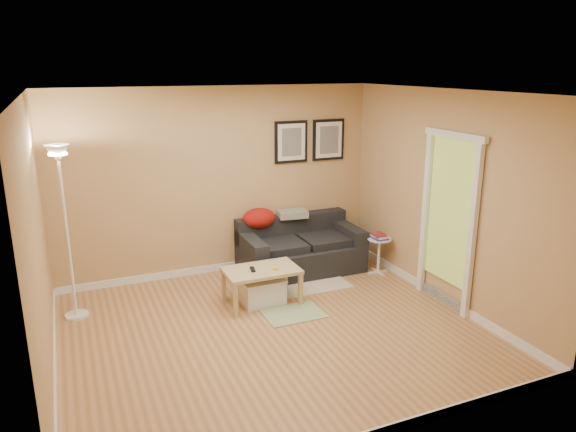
{
  "coord_description": "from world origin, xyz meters",
  "views": [
    {
      "loc": [
        -1.96,
        -5.01,
        2.86
      ],
      "look_at": [
        0.55,
        0.85,
        1.05
      ],
      "focal_mm": 33.27,
      "sensor_mm": 36.0,
      "label": 1
    }
  ],
  "objects_px": {
    "storage_bin": "(263,291)",
    "floor_lamp": "(68,239)",
    "book_stack": "(379,236)",
    "sofa": "(301,246)",
    "coffee_table": "(262,286)",
    "side_table": "(379,256)"
  },
  "relations": [
    {
      "from": "storage_bin",
      "to": "floor_lamp",
      "type": "relative_size",
      "value": 0.26
    },
    {
      "from": "book_stack",
      "to": "side_table",
      "type": "bearing_deg",
      "value": 20.36
    },
    {
      "from": "storage_bin",
      "to": "book_stack",
      "type": "relative_size",
      "value": 2.19
    },
    {
      "from": "coffee_table",
      "to": "book_stack",
      "type": "height_order",
      "value": "book_stack"
    },
    {
      "from": "sofa",
      "to": "floor_lamp",
      "type": "bearing_deg",
      "value": -174.52
    },
    {
      "from": "side_table",
      "to": "book_stack",
      "type": "bearing_deg",
      "value": -147.15
    },
    {
      "from": "side_table",
      "to": "book_stack",
      "type": "height_order",
      "value": "book_stack"
    },
    {
      "from": "coffee_table",
      "to": "side_table",
      "type": "bearing_deg",
      "value": -11.75
    },
    {
      "from": "sofa",
      "to": "side_table",
      "type": "bearing_deg",
      "value": -27.73
    },
    {
      "from": "storage_bin",
      "to": "book_stack",
      "type": "xyz_separation_m",
      "value": [
        1.85,
        0.28,
        0.39
      ]
    },
    {
      "from": "floor_lamp",
      "to": "coffee_table",
      "type": "bearing_deg",
      "value": -13.41
    },
    {
      "from": "storage_bin",
      "to": "book_stack",
      "type": "bearing_deg",
      "value": 8.59
    },
    {
      "from": "floor_lamp",
      "to": "sofa",
      "type": "bearing_deg",
      "value": 5.48
    },
    {
      "from": "storage_bin",
      "to": "coffee_table",
      "type": "bearing_deg",
      "value": 175.74
    },
    {
      "from": "coffee_table",
      "to": "floor_lamp",
      "type": "height_order",
      "value": "floor_lamp"
    },
    {
      "from": "storage_bin",
      "to": "floor_lamp",
      "type": "xyz_separation_m",
      "value": [
        -2.15,
        0.51,
        0.81
      ]
    },
    {
      "from": "sofa",
      "to": "floor_lamp",
      "type": "distance_m",
      "value": 3.11
    },
    {
      "from": "sofa",
      "to": "side_table",
      "type": "xyz_separation_m",
      "value": [
        0.98,
        -0.51,
        -0.12
      ]
    },
    {
      "from": "sofa",
      "to": "coffee_table",
      "type": "relative_size",
      "value": 1.87
    },
    {
      "from": "coffee_table",
      "to": "book_stack",
      "type": "relative_size",
      "value": 3.78
    },
    {
      "from": "book_stack",
      "to": "floor_lamp",
      "type": "relative_size",
      "value": 0.12
    },
    {
      "from": "sofa",
      "to": "coffee_table",
      "type": "xyz_separation_m",
      "value": [
        -0.9,
        -0.8,
        -0.15
      ]
    }
  ]
}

